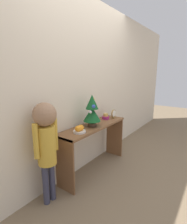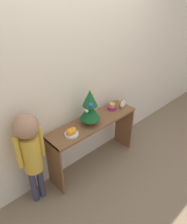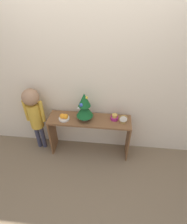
{
  "view_description": "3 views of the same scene",
  "coord_description": "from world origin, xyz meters",
  "px_view_note": "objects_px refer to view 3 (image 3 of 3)",
  "views": [
    {
      "loc": [
        -1.98,
        -1.25,
        1.47
      ],
      "look_at": [
        -0.01,
        0.17,
        0.91
      ],
      "focal_mm": 28.0,
      "sensor_mm": 36.0,
      "label": 1
    },
    {
      "loc": [
        -1.53,
        -1.48,
        2.24
      ],
      "look_at": [
        -0.03,
        0.13,
        0.87
      ],
      "focal_mm": 35.0,
      "sensor_mm": 36.0,
      "label": 2
    },
    {
      "loc": [
        0.28,
        -1.85,
        2.39
      ],
      "look_at": [
        0.07,
        0.15,
        0.87
      ],
      "focal_mm": 28.0,
      "sensor_mm": 36.0,
      "label": 3
    }
  ],
  "objects_px": {
    "mini_tree": "(85,107)",
    "fruit_bowl": "(64,117)",
    "child_figure": "(34,111)",
    "desk_clock": "(123,119)",
    "singing_bowl": "(114,117)"
  },
  "relations": [
    {
      "from": "mini_tree",
      "to": "desk_clock",
      "type": "distance_m",
      "value": 0.59
    },
    {
      "from": "mini_tree",
      "to": "child_figure",
      "type": "height_order",
      "value": "mini_tree"
    },
    {
      "from": "mini_tree",
      "to": "singing_bowl",
      "type": "relative_size",
      "value": 3.93
    },
    {
      "from": "singing_bowl",
      "to": "desk_clock",
      "type": "distance_m",
      "value": 0.15
    },
    {
      "from": "mini_tree",
      "to": "singing_bowl",
      "type": "xyz_separation_m",
      "value": [
        0.44,
        0.05,
        -0.19
      ]
    },
    {
      "from": "singing_bowl",
      "to": "child_figure",
      "type": "height_order",
      "value": "child_figure"
    },
    {
      "from": "desk_clock",
      "to": "child_figure",
      "type": "xyz_separation_m",
      "value": [
        -1.36,
        0.06,
        -0.0
      ]
    },
    {
      "from": "desk_clock",
      "to": "child_figure",
      "type": "bearing_deg",
      "value": 177.54
    },
    {
      "from": "fruit_bowl",
      "to": "desk_clock",
      "type": "distance_m",
      "value": 0.88
    },
    {
      "from": "mini_tree",
      "to": "child_figure",
      "type": "xyz_separation_m",
      "value": [
        -0.79,
        0.03,
        -0.16
      ]
    },
    {
      "from": "mini_tree",
      "to": "child_figure",
      "type": "relative_size",
      "value": 0.39
    },
    {
      "from": "mini_tree",
      "to": "desk_clock",
      "type": "xyz_separation_m",
      "value": [
        0.56,
        -0.03,
        -0.16
      ]
    },
    {
      "from": "mini_tree",
      "to": "singing_bowl",
      "type": "bearing_deg",
      "value": 5.91
    },
    {
      "from": "fruit_bowl",
      "to": "desk_clock",
      "type": "bearing_deg",
      "value": -0.0
    },
    {
      "from": "mini_tree",
      "to": "fruit_bowl",
      "type": "distance_m",
      "value": 0.37
    }
  ]
}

